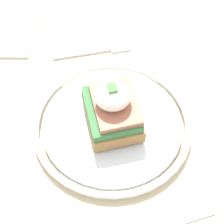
# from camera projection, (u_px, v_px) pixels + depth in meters

# --- Properties ---
(dining_table) EXTENTS (1.00, 0.85, 0.76)m
(dining_table) POSITION_uv_depth(u_px,v_px,m) (103.00, 161.00, 0.57)
(dining_table) COLOR #C6B28E
(dining_table) RESTS_ON ground_plane
(plate) EXTENTS (0.24, 0.24, 0.02)m
(plate) POSITION_uv_depth(u_px,v_px,m) (112.00, 122.00, 0.47)
(plate) COLOR silver
(plate) RESTS_ON dining_table
(sandwich) EXTENTS (0.10, 0.07, 0.08)m
(sandwich) POSITION_uv_depth(u_px,v_px,m) (112.00, 109.00, 0.44)
(sandwich) COLOR #9E703D
(sandwich) RESTS_ON plate
(fork) EXTENTS (0.02, 0.15, 0.00)m
(fork) POSITION_uv_depth(u_px,v_px,m) (96.00, 51.00, 0.57)
(fork) COLOR silver
(fork) RESTS_ON dining_table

